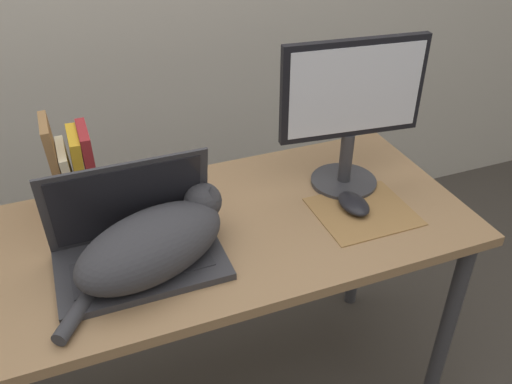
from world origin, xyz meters
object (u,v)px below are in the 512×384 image
(external_monitor, at_px, (352,108))
(book_row, at_px, (74,171))
(cat, at_px, (155,243))
(computer_mouse, at_px, (354,204))
(laptop, at_px, (137,245))
(webcam, at_px, (175,165))

(external_monitor, height_order, book_row, external_monitor)
(cat, distance_m, computer_mouse, 0.53)
(computer_mouse, bearing_deg, laptop, -179.92)
(laptop, bearing_deg, book_row, 110.33)
(computer_mouse, distance_m, webcam, 0.50)
(laptop, height_order, external_monitor, external_monitor)
(cat, relative_size, external_monitor, 1.05)
(book_row, bearing_deg, cat, -66.46)
(cat, bearing_deg, book_row, 113.54)
(laptop, relative_size, webcam, 4.66)
(laptop, height_order, book_row, book_row)
(external_monitor, height_order, webcam, external_monitor)
(webcam, bearing_deg, book_row, -172.26)
(external_monitor, relative_size, book_row, 1.60)
(external_monitor, xyz_separation_m, computer_mouse, (-0.04, -0.12, -0.21))
(laptop, xyz_separation_m, book_row, (-0.10, 0.27, 0.06))
(external_monitor, distance_m, webcam, 0.51)
(computer_mouse, bearing_deg, external_monitor, 72.37)
(computer_mouse, height_order, webcam, webcam)
(webcam, bearing_deg, computer_mouse, -37.58)
(laptop, xyz_separation_m, webcam, (0.16, 0.31, 0.00))
(cat, bearing_deg, external_monitor, 15.81)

